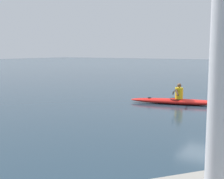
% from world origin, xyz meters
% --- Properties ---
extents(ground_plane, '(160.00, 160.00, 0.00)m').
position_xyz_m(ground_plane, '(0.00, 0.00, 0.00)').
color(ground_plane, '#233847').
extents(kayak, '(4.77, 2.00, 0.27)m').
position_xyz_m(kayak, '(1.27, 0.60, 0.14)').
color(kayak, red).
rests_on(kayak, ground).
extents(kayaker, '(0.73, 2.28, 0.76)m').
position_xyz_m(kayaker, '(1.28, 0.60, 0.59)').
color(kayaker, yellow).
rests_on(kayaker, kayak).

